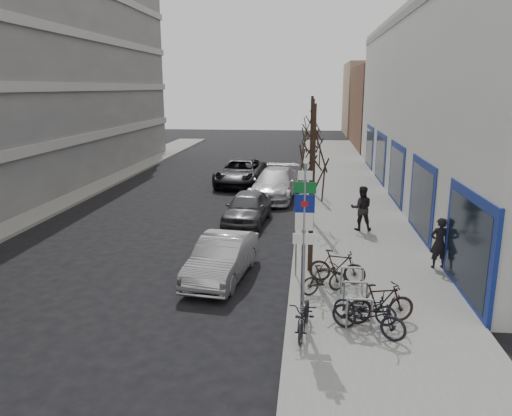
% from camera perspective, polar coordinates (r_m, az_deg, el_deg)
% --- Properties ---
extents(ground, '(120.00, 120.00, 0.00)m').
position_cam_1_polar(ground, '(13.60, -5.16, -12.47)').
color(ground, black).
rests_on(ground, ground).
extents(sidewalk_east, '(5.00, 70.00, 0.15)m').
position_cam_1_polar(sidewalk_east, '(22.83, 10.96, -1.58)').
color(sidewalk_east, slate).
rests_on(sidewalk_east, ground).
extents(sidewalk_west, '(3.00, 70.00, 0.15)m').
position_cam_1_polar(sidewalk_west, '(26.43, -24.77, -0.53)').
color(sidewalk_west, slate).
rests_on(sidewalk_west, ground).
extents(brick_building_far, '(12.00, 14.00, 8.00)m').
position_cam_1_polar(brick_building_far, '(53.06, 17.84, 10.87)').
color(brick_building_far, brown).
rests_on(brick_building_far, ground).
extents(tan_building_far, '(13.00, 12.00, 9.00)m').
position_cam_1_polar(tan_building_far, '(67.88, 15.76, 11.90)').
color(tan_building_far, '#937A5B').
rests_on(tan_building_far, ground).
extents(highway_sign_pole, '(0.55, 0.10, 4.20)m').
position_cam_1_polar(highway_sign_pole, '(12.46, 5.50, -2.81)').
color(highway_sign_pole, gray).
rests_on(highway_sign_pole, ground).
extents(bike_rack, '(0.66, 2.26, 0.83)m').
position_cam_1_polar(bike_rack, '(13.71, 11.30, -9.45)').
color(bike_rack, gray).
rests_on(bike_rack, sidewalk_east).
extents(tree_near, '(1.80, 1.80, 5.50)m').
position_cam_1_polar(tree_near, '(15.58, 6.54, 6.66)').
color(tree_near, black).
rests_on(tree_near, ground).
extents(tree_mid, '(1.80, 1.80, 5.50)m').
position_cam_1_polar(tree_mid, '(22.04, 6.45, 8.69)').
color(tree_mid, black).
rests_on(tree_mid, ground).
extents(tree_far, '(1.80, 1.80, 5.50)m').
position_cam_1_polar(tree_far, '(28.53, 6.40, 9.80)').
color(tree_far, black).
rests_on(tree_far, ground).
extents(meter_front, '(0.10, 0.08, 1.27)m').
position_cam_1_polar(meter_front, '(15.80, 4.60, -5.07)').
color(meter_front, gray).
rests_on(meter_front, sidewalk_east).
extents(meter_mid, '(0.10, 0.08, 1.27)m').
position_cam_1_polar(meter_mid, '(21.08, 5.01, -0.29)').
color(meter_mid, gray).
rests_on(meter_mid, sidewalk_east).
extents(meter_back, '(0.10, 0.08, 1.27)m').
position_cam_1_polar(meter_back, '(26.45, 5.26, 2.56)').
color(meter_back, gray).
rests_on(meter_back, sidewalk_east).
extents(bike_near_left, '(0.73, 1.83, 1.09)m').
position_cam_1_polar(bike_near_left, '(12.33, 5.59, -11.78)').
color(bike_near_left, black).
rests_on(bike_near_left, sidewalk_east).
extents(bike_near_right, '(1.88, 0.97, 1.10)m').
position_cam_1_polar(bike_near_right, '(13.13, 14.02, -10.48)').
color(bike_near_right, black).
rests_on(bike_near_right, sidewalk_east).
extents(bike_mid_curb, '(1.68, 0.93, 0.98)m').
position_cam_1_polar(bike_mid_curb, '(13.13, 12.36, -10.66)').
color(bike_mid_curb, black).
rests_on(bike_mid_curb, sidewalk_east).
extents(bike_mid_inner, '(1.54, 1.16, 0.92)m').
position_cam_1_polar(bike_mid_inner, '(14.65, 7.78, -7.95)').
color(bike_mid_inner, black).
rests_on(bike_mid_inner, sidewalk_east).
extents(bike_far_curb, '(1.93, 1.35, 1.15)m').
position_cam_1_polar(bike_far_curb, '(12.51, 12.76, -11.52)').
color(bike_far_curb, black).
rests_on(bike_far_curb, sidewalk_east).
extents(bike_far_inner, '(1.81, 0.85, 1.06)m').
position_cam_1_polar(bike_far_inner, '(15.44, 9.27, -6.60)').
color(bike_far_inner, black).
rests_on(bike_far_inner, sidewalk_east).
extents(parked_car_front, '(1.97, 4.33, 1.38)m').
position_cam_1_polar(parked_car_front, '(15.97, -3.93, -5.71)').
color(parked_car_front, '#ADADB2').
rests_on(parked_car_front, ground).
extents(parked_car_mid, '(2.09, 4.40, 1.45)m').
position_cam_1_polar(parked_car_mid, '(22.31, -0.98, 0.04)').
color(parked_car_mid, '#46464B').
rests_on(parked_car_mid, ground).
extents(parked_car_back, '(2.86, 5.81, 1.63)m').
position_cam_1_polar(parked_car_back, '(27.35, 2.21, 2.76)').
color(parked_car_back, '#BAB9BE').
rests_on(parked_car_back, ground).
extents(lane_car, '(3.02, 5.90, 1.59)m').
position_cam_1_polar(lane_car, '(31.28, -1.75, 4.11)').
color(lane_car, black).
rests_on(lane_car, ground).
extents(pedestrian_near, '(0.69, 0.53, 1.71)m').
position_cam_1_polar(pedestrian_near, '(17.44, 20.20, -3.77)').
color(pedestrian_near, black).
rests_on(pedestrian_near, sidewalk_east).
extents(pedestrian_far, '(0.70, 0.48, 1.89)m').
position_cam_1_polar(pedestrian_far, '(21.17, 11.96, 0.02)').
color(pedestrian_far, black).
rests_on(pedestrian_far, sidewalk_east).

